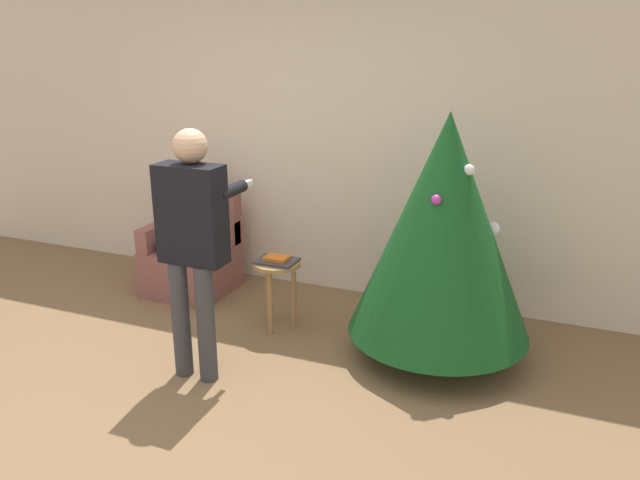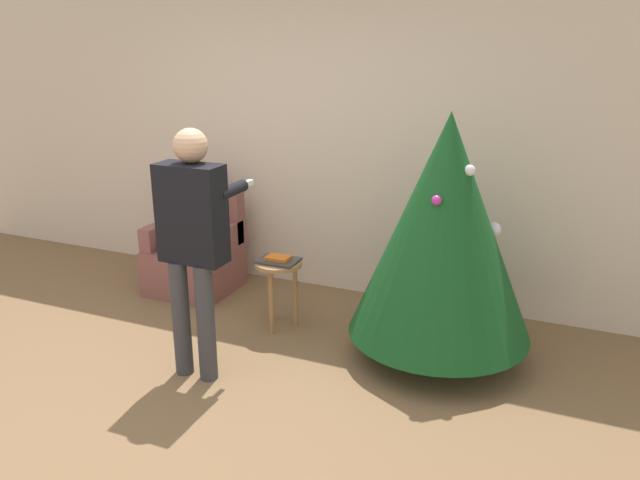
# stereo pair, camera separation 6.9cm
# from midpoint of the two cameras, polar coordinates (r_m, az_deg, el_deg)

# --- Properties ---
(ground_plane) EXTENTS (14.00, 14.00, 0.00)m
(ground_plane) POSITION_cam_midpoint_polar(r_m,az_deg,el_deg) (4.07, -14.12, -14.87)
(ground_plane) COLOR brown
(wall_back) EXTENTS (8.00, 0.06, 2.70)m
(wall_back) POSITION_cam_midpoint_polar(r_m,az_deg,el_deg) (5.43, -1.27, 9.39)
(wall_back) COLOR beige
(wall_back) RESTS_ON ground_plane
(christmas_tree) EXTENTS (1.26, 1.26, 1.73)m
(christmas_tree) POSITION_cam_midpoint_polar(r_m,az_deg,el_deg) (4.26, 10.77, 1.18)
(christmas_tree) COLOR brown
(christmas_tree) RESTS_ON ground_plane
(armchair) EXTENTS (0.69, 0.68, 0.86)m
(armchair) POSITION_cam_midpoint_polar(r_m,az_deg,el_deg) (5.67, -11.84, -1.48)
(armchair) COLOR brown
(armchair) RESTS_ON ground_plane
(person_seated) EXTENTS (0.36, 0.46, 1.22)m
(person_seated) POSITION_cam_midpoint_polar(r_m,az_deg,el_deg) (5.55, -12.20, 1.90)
(person_seated) COLOR #38383D
(person_seated) RESTS_ON ground_plane
(person_standing) EXTENTS (0.44, 0.57, 1.65)m
(person_standing) POSITION_cam_midpoint_polar(r_m,az_deg,el_deg) (4.03, -12.05, 0.55)
(person_standing) COLOR #38383D
(person_standing) RESTS_ON ground_plane
(side_stool) EXTENTS (0.36, 0.36, 0.54)m
(side_stool) POSITION_cam_midpoint_polar(r_m,az_deg,el_deg) (4.79, -4.36, -3.21)
(side_stool) COLOR #A37547
(side_stool) RESTS_ON ground_plane
(laptop) EXTENTS (0.30, 0.23, 0.02)m
(laptop) POSITION_cam_midpoint_polar(r_m,az_deg,el_deg) (4.75, -4.39, -1.91)
(laptop) COLOR #38383D
(laptop) RESTS_ON side_stool
(book) EXTENTS (0.18, 0.13, 0.02)m
(book) POSITION_cam_midpoint_polar(r_m,az_deg,el_deg) (4.74, -4.40, -1.66)
(book) COLOR orange
(book) RESTS_ON laptop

